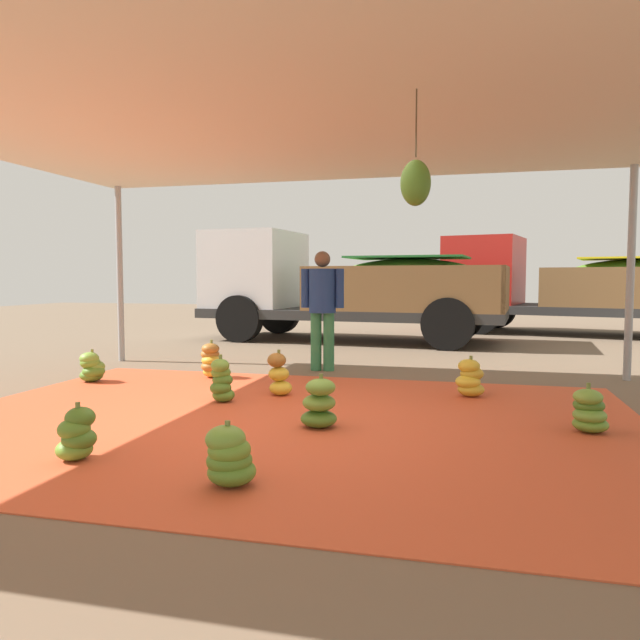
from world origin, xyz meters
The scene contains 15 objects.
ground_plane centered at (0.00, 3.00, 0.00)m, with size 40.00×40.00×0.00m, color brown.
tarp_orange centered at (0.00, 0.00, 0.01)m, with size 6.78×5.06×0.01m, color #D1512D.
tent_canopy centered at (0.01, -0.09, 2.82)m, with size 8.00×7.00×2.90m.
banana_bunch_0 centered at (-0.88, 0.64, 0.23)m, with size 0.35×0.35×0.52m.
banana_bunch_1 centered at (0.43, -0.17, 0.22)m, with size 0.42×0.42×0.49m.
banana_bunch_2 centered at (-1.08, -1.56, 0.20)m, with size 0.38×0.35×0.43m.
banana_bunch_3 centered at (2.78, 0.24, 0.19)m, with size 0.38×0.38×0.44m.
banana_bunch_4 centered at (1.76, 1.63, 0.21)m, with size 0.44×0.43×0.47m.
banana_bunch_5 centered at (-1.65, 2.10, 0.23)m, with size 0.39×0.38×0.52m.
banana_bunch_6 centered at (-0.38, 1.15, 0.24)m, with size 0.38×0.37×0.53m.
banana_bunch_7 centered at (0.23, -1.79, 0.20)m, with size 0.44×0.42×0.43m.
banana_bunch_8 centered at (-3.03, 1.40, 0.20)m, with size 0.42×0.41×0.43m.
cargo_truck_main centered at (-0.98, 7.37, 1.20)m, with size 6.61×2.93×2.40m.
cargo_truck_far centered at (4.04, 10.10, 1.20)m, with size 6.54×3.64×2.40m.
worker_0 centered at (-0.35, 3.12, 1.02)m, with size 0.64×0.39×1.75m.
Camera 1 is at (1.74, -5.35, 1.37)m, focal length 33.48 mm.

